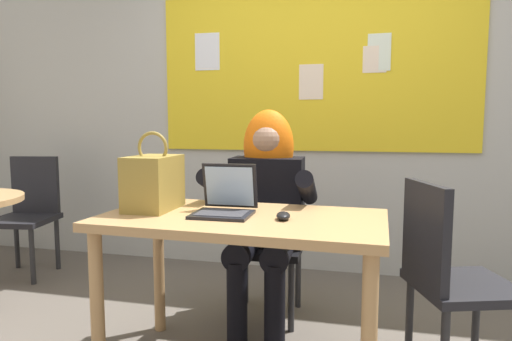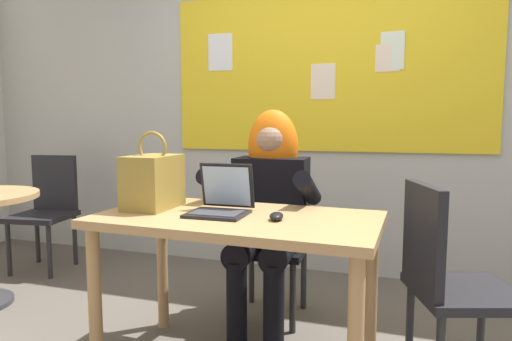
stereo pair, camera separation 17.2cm
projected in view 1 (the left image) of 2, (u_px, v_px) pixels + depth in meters
wall_back_bulletin at (314, 85)px, 3.41m from camera, size 6.41×1.76×2.89m
desk_main at (242, 238)px, 2.01m from camera, size 1.30×0.73×0.74m
chair_at_desk at (269, 232)px, 2.71m from camera, size 0.43×0.43×0.89m
person_costumed at (266, 198)px, 2.56m from camera, size 0.61×0.62×1.24m
laptop at (225, 203)px, 2.03m from camera, size 0.27×0.27×0.23m
computer_mouse at (283, 216)px, 1.91m from camera, size 0.08×0.11×0.03m
handbag at (153, 182)px, 2.13m from camera, size 0.20×0.30×0.38m
chair_spare_by_window at (28, 208)px, 3.42m from camera, size 0.48×0.48×0.90m
chair_extra_corner at (447, 271)px, 1.96m from camera, size 0.53×0.53×0.90m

